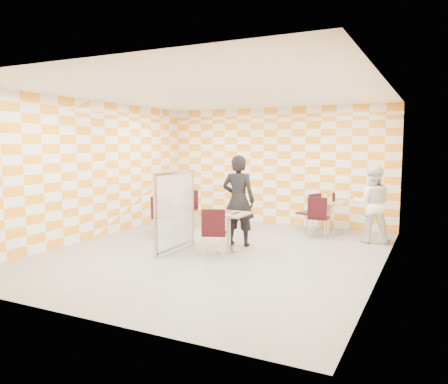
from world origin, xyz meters
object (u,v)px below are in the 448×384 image
(main_table, at_px, (229,225))
(man_white, at_px, (372,204))
(chair_empty_near, at_px, (162,213))
(man_dark, at_px, (238,200))
(second_table, at_px, (329,212))
(chair_empty_far, at_px, (189,205))
(chair_second_side, at_px, (311,210))
(empty_table, at_px, (172,211))
(soda_bottle, at_px, (334,197))
(chair_second_front, at_px, (318,214))
(chair_main_front, at_px, (214,229))
(sport_bottle, at_px, (325,197))
(partition, at_px, (175,211))

(main_table, distance_m, man_white, 3.12)
(main_table, relative_size, chair_empty_near, 0.81)
(man_dark, bearing_deg, main_table, 86.83)
(second_table, bearing_deg, chair_empty_far, -167.45)
(chair_second_side, bearing_deg, man_dark, -117.02)
(man_white, bearing_deg, man_dark, 19.92)
(main_table, bearing_deg, second_table, 62.07)
(man_white, bearing_deg, empty_table, 0.88)
(chair_second_side, bearing_deg, soda_bottle, 8.99)
(chair_second_front, relative_size, man_white, 0.57)
(empty_table, distance_m, man_white, 4.45)
(main_table, bearing_deg, chair_second_side, 69.23)
(empty_table, distance_m, chair_empty_near, 0.62)
(chair_main_front, xyz_separation_m, chair_second_side, (0.92, 3.14, 0.00))
(man_dark, bearing_deg, sport_bottle, -128.21)
(chair_second_side, relative_size, chair_empty_near, 1.00)
(chair_main_front, distance_m, sport_bottle, 3.57)
(chair_second_front, bearing_deg, soda_bottle, 74.49)
(chair_empty_near, bearing_deg, empty_table, 101.60)
(chair_empty_near, relative_size, soda_bottle, 4.02)
(man_dark, distance_m, soda_bottle, 2.51)
(chair_empty_far, height_order, man_dark, man_dark)
(chair_empty_far, bearing_deg, chair_second_side, 12.97)
(main_table, xyz_separation_m, soda_bottle, (1.44, 2.56, 0.34))
(main_table, distance_m, second_table, 2.89)
(chair_second_side, height_order, sport_bottle, sport_bottle)
(partition, height_order, man_dark, man_dark)
(soda_bottle, bearing_deg, man_dark, -126.44)
(chair_empty_far, xyz_separation_m, sport_bottle, (3.19, 0.89, 0.29))
(man_white, height_order, soda_bottle, man_white)
(chair_second_front, distance_m, chair_second_side, 0.67)
(chair_main_front, height_order, chair_empty_far, same)
(man_dark, xyz_separation_m, man_white, (2.40, 1.48, -0.11))
(chair_empty_far, height_order, sport_bottle, sport_bottle)
(chair_empty_near, bearing_deg, chair_main_front, -30.71)
(main_table, xyz_separation_m, chair_empty_near, (-1.85, 0.45, 0.04))
(second_table, distance_m, chair_second_side, 0.42)
(chair_second_side, distance_m, chair_empty_far, 3.00)
(empty_table, distance_m, man_dark, 2.04)
(chair_second_front, distance_m, sport_bottle, 0.86)
(empty_table, height_order, chair_second_side, chair_second_side)
(empty_table, bearing_deg, soda_bottle, 23.73)
(partition, bearing_deg, soda_bottle, 51.70)
(second_table, bearing_deg, man_white, -27.66)
(empty_table, relative_size, sport_bottle, 3.75)
(chair_main_front, distance_m, chair_second_side, 3.27)
(empty_table, relative_size, man_white, 0.46)
(empty_table, xyz_separation_m, chair_empty_near, (0.13, -0.61, 0.04))
(chair_second_side, distance_m, sport_bottle, 0.46)
(chair_second_front, bearing_deg, second_table, 81.68)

